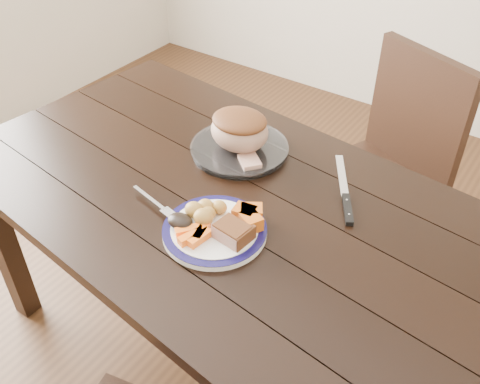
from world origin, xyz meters
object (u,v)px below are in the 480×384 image
Objects in this scene: serving_platter at (240,150)px; roast_joint at (240,131)px; carving_knife at (346,200)px; fork at (157,204)px; pork_slice at (232,233)px; chair_far at (387,161)px; dinner_plate at (215,231)px; dining_table at (222,217)px.

roast_joint is (0.00, 0.00, 0.07)m from serving_platter.
fork is at bearing -83.05° from carving_knife.
carving_knife is at bearing -4.73° from roast_joint.
pork_slice is at bearing -57.47° from roast_joint.
carving_knife is (0.16, 0.31, -0.03)m from pork_slice.
chair_far reaches higher than fork.
serving_platter is 0.41m from pork_slice.
carving_knife is (0.38, -0.03, -0.00)m from serving_platter.
pork_slice reaches higher than carving_knife.
dinner_plate is at bearing -67.18° from carving_knife.
dinner_plate reaches higher than carving_knife.
serving_platter reaches higher than carving_knife.
roast_joint is at bearing -126.36° from carving_knife.
chair_far is (0.23, 0.73, -0.13)m from dining_table.
chair_far is 0.92m from pork_slice.
pork_slice is at bearing -58.77° from carving_knife.
roast_joint is 0.39m from carving_knife.
chair_far is 0.98m from fork.
dining_table is 9.26× the size of roast_joint.
dinner_plate is at bearing -64.77° from serving_platter.
pork_slice is (0.06, -0.00, 0.03)m from dinner_plate.
fork is at bearing -120.97° from dining_table.
chair_far is 0.66m from serving_platter.
dinner_plate is at bearing -58.64° from dining_table.
dining_table is at bearing 121.36° from dinner_plate.
carving_knife is at bearing 120.92° from chair_far.
pork_slice is (0.22, -0.34, 0.03)m from serving_platter.
fork is at bearing -93.90° from serving_platter.
dining_table is 5.73× the size of serving_platter.
chair_far is at bearing 81.41° from fork.
chair_far is 5.24× the size of fork.
fork is 0.52m from carving_knife.
serving_platter is (-0.07, 0.19, 0.10)m from dining_table.
chair_far reaches higher than pork_slice.
carving_knife is (0.08, -0.57, 0.23)m from chair_far.
serving_platter is 0.35m from fork.
pork_slice is 0.35m from carving_knife.
dining_table is 9.51× the size of fork.
carving_knife is (0.31, 0.16, 0.10)m from dining_table.
fork reaches higher than serving_platter.
serving_platter is 0.07m from roast_joint.
dinner_plate is 0.37m from serving_platter.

